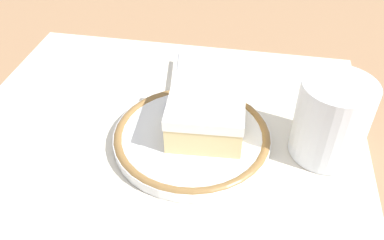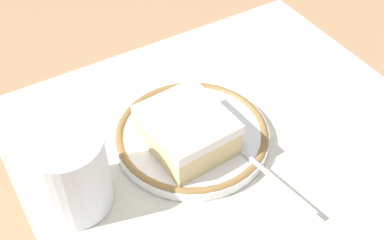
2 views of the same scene
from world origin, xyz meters
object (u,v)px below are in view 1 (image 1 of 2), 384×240
(spoon, at_px, (175,97))
(plate, at_px, (192,137))
(cake_slice, at_px, (206,115))
(napkin, at_px, (82,75))
(cup, at_px, (330,122))

(spoon, bearing_deg, plate, -60.85)
(cake_slice, height_order, spoon, cake_slice)
(cake_slice, bearing_deg, spoon, 133.81)
(spoon, height_order, napkin, spoon)
(plate, xyz_separation_m, spoon, (-0.03, 0.06, 0.01))
(spoon, height_order, cup, cup)
(cake_slice, xyz_separation_m, napkin, (-0.19, 0.09, -0.03))
(cake_slice, height_order, cup, cup)
(cake_slice, distance_m, cup, 0.13)
(cup, bearing_deg, spoon, 166.92)
(spoon, relative_size, cup, 1.56)
(plate, bearing_deg, cake_slice, 33.66)
(plate, relative_size, napkin, 1.51)
(plate, height_order, spoon, spoon)
(spoon, distance_m, napkin, 0.15)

